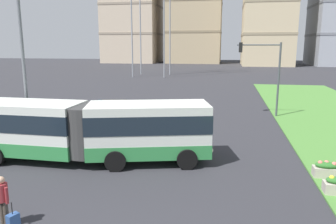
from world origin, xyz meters
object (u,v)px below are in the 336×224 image
object	(u,v)px
car_silver_hatch	(113,111)
pedestrian_crossing	(3,198)
rolling_suitcase	(13,222)
streetlight_left	(23,59)
flower_planter_3	(326,169)
articulated_bus	(93,129)
traffic_light_far_right	(265,66)

from	to	relation	value
car_silver_hatch	pedestrian_crossing	xyz separation A→B (m)	(1.81, -15.32, 0.25)
rolling_suitcase	streetlight_left	bearing A→B (deg)	119.86
flower_planter_3	rolling_suitcase	bearing A→B (deg)	-150.20
pedestrian_crossing	rolling_suitcase	size ratio (longest dim) A/B	1.79
articulated_bus	pedestrian_crossing	distance (m)	6.50
car_silver_hatch	articulated_bus	bearing A→B (deg)	-76.08
pedestrian_crossing	flower_planter_3	size ratio (longest dim) A/B	1.58
flower_planter_3	streetlight_left	world-z (taller)	streetlight_left
articulated_bus	traffic_light_far_right	distance (m)	16.04
car_silver_hatch	flower_planter_3	size ratio (longest dim) A/B	4.15
articulated_bus	rolling_suitcase	bearing A→B (deg)	-89.45
car_silver_hatch	streetlight_left	world-z (taller)	streetlight_left
car_silver_hatch	rolling_suitcase	distance (m)	15.69
flower_planter_3	streetlight_left	bearing A→B (deg)	173.08
rolling_suitcase	streetlight_left	distance (m)	10.63
flower_planter_3	pedestrian_crossing	bearing A→B (deg)	-151.95
car_silver_hatch	rolling_suitcase	size ratio (longest dim) A/B	4.71
car_silver_hatch	streetlight_left	xyz separation A→B (m)	(-2.46, -7.29, 4.35)
articulated_bus	car_silver_hatch	xyz separation A→B (m)	(-2.20, 8.87, -0.90)
pedestrian_crossing	rolling_suitcase	bearing A→B (deg)	-23.96
articulated_bus	streetlight_left	xyz separation A→B (m)	(-4.66, 1.57, 3.45)
pedestrian_crossing	traffic_light_far_right	xyz separation A→B (m)	(9.97, 19.07, 3.14)
traffic_light_far_right	streetlight_left	xyz separation A→B (m)	(-14.24, -11.04, 0.96)
flower_planter_3	traffic_light_far_right	distance (m)	13.56
articulated_bus	flower_planter_3	world-z (taller)	articulated_bus
rolling_suitcase	flower_planter_3	distance (m)	12.71
car_silver_hatch	traffic_light_far_right	bearing A→B (deg)	17.64
car_silver_hatch	streetlight_left	size ratio (longest dim) A/B	0.49
pedestrian_crossing	traffic_light_far_right	distance (m)	21.75
articulated_bus	car_silver_hatch	distance (m)	9.18
flower_planter_3	articulated_bus	bearing A→B (deg)	178.24
traffic_light_far_right	streetlight_left	distance (m)	18.05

